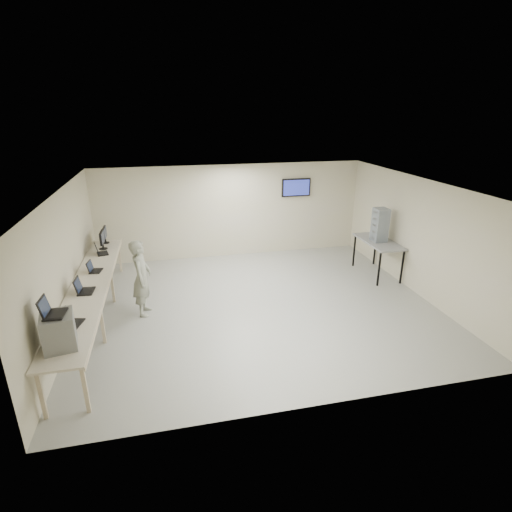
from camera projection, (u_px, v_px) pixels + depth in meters
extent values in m
cube|color=#B0B09F|center=(258.00, 305.00, 9.36)|extent=(8.00, 7.00, 0.01)
cube|color=white|center=(258.00, 186.00, 8.39)|extent=(8.00, 7.00, 0.01)
cube|color=beige|center=(232.00, 211.00, 12.07)|extent=(8.00, 0.01, 2.80)
cube|color=beige|center=(314.00, 328.00, 5.68)|extent=(8.00, 0.01, 2.80)
cube|color=beige|center=(65.00, 263.00, 8.04)|extent=(0.01, 7.00, 2.80)
cube|color=beige|center=(418.00, 236.00, 9.71)|extent=(0.01, 7.00, 2.80)
cube|color=black|center=(296.00, 187.00, 12.24)|extent=(0.15, 0.04, 0.15)
cube|color=black|center=(296.00, 187.00, 12.21)|extent=(0.90, 0.06, 0.55)
cube|color=navy|center=(296.00, 188.00, 12.18)|extent=(0.82, 0.01, 0.47)
cube|color=beige|center=(90.00, 285.00, 8.31)|extent=(0.75, 6.00, 0.04)
cube|color=beige|center=(109.00, 284.00, 8.39)|extent=(0.02, 6.00, 0.06)
cube|color=beige|center=(41.00, 394.00, 5.80)|extent=(0.06, 0.06, 0.86)
cube|color=beige|center=(85.00, 388.00, 5.92)|extent=(0.06, 0.06, 0.86)
cube|color=beige|center=(69.00, 327.00, 7.58)|extent=(0.06, 0.06, 0.86)
cube|color=beige|center=(102.00, 323.00, 7.70)|extent=(0.06, 0.06, 0.86)
cube|color=beige|center=(85.00, 288.00, 9.22)|extent=(0.06, 0.06, 0.86)
cube|color=beige|center=(112.00, 286.00, 9.35)|extent=(0.06, 0.06, 0.86)
cube|color=beige|center=(97.00, 259.00, 11.00)|extent=(0.06, 0.06, 0.86)
cube|color=beige|center=(120.00, 257.00, 11.13)|extent=(0.06, 0.06, 0.86)
cube|color=gray|center=(59.00, 331.00, 6.03)|extent=(0.55, 0.60, 0.55)
cube|color=black|center=(55.00, 314.00, 5.93)|extent=(0.29, 0.39, 0.02)
cube|color=black|center=(44.00, 306.00, 5.85)|extent=(0.09, 0.36, 0.27)
cube|color=#151C31|center=(45.00, 306.00, 5.85)|extent=(0.07, 0.32, 0.23)
cube|color=black|center=(73.00, 324.00, 6.74)|extent=(0.35, 0.42, 0.02)
cube|color=black|center=(63.00, 317.00, 6.66)|extent=(0.15, 0.36, 0.26)
cube|color=#151C31|center=(64.00, 317.00, 6.66)|extent=(0.12, 0.31, 0.22)
cube|color=black|center=(86.00, 291.00, 7.94)|extent=(0.30, 0.41, 0.02)
cube|color=black|center=(78.00, 285.00, 7.85)|extent=(0.10, 0.37, 0.28)
cube|color=#151C31|center=(79.00, 285.00, 7.86)|extent=(0.07, 0.33, 0.23)
cube|color=black|center=(96.00, 271.00, 8.93)|extent=(0.28, 0.36, 0.02)
cube|color=black|center=(90.00, 266.00, 8.86)|extent=(0.11, 0.31, 0.23)
cube|color=#151C31|center=(90.00, 266.00, 8.87)|extent=(0.09, 0.27, 0.19)
cube|color=black|center=(103.00, 253.00, 10.00)|extent=(0.33, 0.40, 0.02)
cube|color=black|center=(97.00, 249.00, 9.93)|extent=(0.15, 0.34, 0.25)
cube|color=#151C31|center=(97.00, 249.00, 9.93)|extent=(0.12, 0.29, 0.21)
cylinder|color=black|center=(103.00, 249.00, 10.35)|extent=(0.21, 0.21, 0.02)
cube|color=black|center=(103.00, 245.00, 10.31)|extent=(0.04, 0.03, 0.17)
cube|color=black|center=(102.00, 238.00, 10.24)|extent=(0.05, 0.48, 0.32)
cube|color=#151C31|center=(103.00, 237.00, 10.25)|extent=(0.00, 0.43, 0.27)
cylinder|color=black|center=(106.00, 243.00, 10.81)|extent=(0.20, 0.20, 0.02)
cube|color=black|center=(105.00, 240.00, 10.78)|extent=(0.04, 0.03, 0.16)
cube|color=black|center=(104.00, 233.00, 10.71)|extent=(0.05, 0.45, 0.30)
cube|color=#151C31|center=(105.00, 232.00, 10.71)|extent=(0.00, 0.41, 0.26)
imported|color=gray|center=(142.00, 278.00, 8.69)|extent=(0.50, 0.68, 1.72)
cube|color=gray|center=(379.00, 242.00, 10.76)|extent=(0.76, 1.62, 0.04)
cube|color=black|center=(379.00, 269.00, 10.21)|extent=(0.04, 0.04, 0.93)
cube|color=black|center=(354.00, 251.00, 11.51)|extent=(0.04, 0.04, 0.93)
cube|color=black|center=(402.00, 267.00, 10.35)|extent=(0.04, 0.04, 0.93)
cube|color=black|center=(375.00, 249.00, 11.65)|extent=(0.04, 0.04, 0.93)
cube|color=gray|center=(379.00, 238.00, 10.71)|extent=(0.34, 0.38, 0.18)
cube|color=gray|center=(379.00, 231.00, 10.65)|extent=(0.34, 0.38, 0.18)
cube|color=gray|center=(380.00, 225.00, 10.59)|extent=(0.34, 0.38, 0.18)
cube|color=gray|center=(381.00, 218.00, 10.53)|extent=(0.34, 0.38, 0.18)
cube|color=gray|center=(381.00, 212.00, 10.46)|extent=(0.34, 0.38, 0.18)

